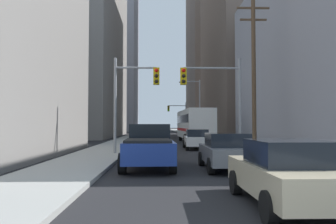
% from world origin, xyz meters
% --- Properties ---
extents(sidewalk_left, '(3.20, 160.00, 0.15)m').
position_xyz_m(sidewalk_left, '(-4.86, 50.00, 0.07)').
color(sidewalk_left, '#9E9E99').
rests_on(sidewalk_left, ground).
extents(sidewalk_right, '(3.20, 160.00, 0.15)m').
position_xyz_m(sidewalk_right, '(4.86, 50.00, 0.07)').
color(sidewalk_right, '#9E9E99').
rests_on(sidewalk_right, ground).
extents(city_bus, '(2.90, 11.58, 3.40)m').
position_xyz_m(city_bus, '(2.57, 31.44, 1.93)').
color(city_bus, silver).
rests_on(city_bus, ground).
extents(pickup_truck_blue, '(2.20, 5.45, 1.90)m').
position_xyz_m(pickup_truck_blue, '(-1.60, 11.10, 0.93)').
color(pickup_truck_blue, navy).
rests_on(pickup_truck_blue, ground).
extents(sedan_beige, '(1.95, 4.20, 1.52)m').
position_xyz_m(sedan_beige, '(1.75, 4.14, 0.77)').
color(sedan_beige, '#C6B793').
rests_on(sedan_beige, ground).
extents(sedan_grey, '(1.95, 4.21, 1.52)m').
position_xyz_m(sedan_grey, '(1.64, 10.32, 0.77)').
color(sedan_grey, slate).
rests_on(sedan_grey, ground).
extents(sedan_white, '(1.96, 4.26, 1.52)m').
position_xyz_m(sedan_white, '(1.75, 21.85, 0.77)').
color(sedan_white, white).
rests_on(sedan_white, ground).
extents(traffic_signal_near_left, '(2.81, 0.44, 6.00)m').
position_xyz_m(traffic_signal_near_left, '(-2.70, 16.88, 3.99)').
color(traffic_signal_near_left, gray).
rests_on(traffic_signal_near_left, ground).
extents(traffic_signal_near_right, '(3.79, 0.44, 6.00)m').
position_xyz_m(traffic_signal_near_right, '(2.25, 16.88, 4.04)').
color(traffic_signal_near_right, gray).
rests_on(traffic_signal_near_right, ground).
extents(traffic_signal_far_right, '(3.50, 0.44, 6.00)m').
position_xyz_m(traffic_signal_far_right, '(2.38, 57.02, 4.03)').
color(traffic_signal_far_right, gray).
rests_on(traffic_signal_far_right, ground).
extents(utility_pole_right, '(2.20, 0.28, 10.34)m').
position_xyz_m(utility_pole_right, '(5.18, 18.33, 5.45)').
color(utility_pole_right, brown).
rests_on(utility_pole_right, ground).
extents(street_lamp_right, '(2.68, 0.32, 7.50)m').
position_xyz_m(street_lamp_right, '(3.52, 37.52, 4.57)').
color(street_lamp_right, gray).
rests_on(street_lamp_right, ground).
extents(building_left_mid_office, '(21.85, 28.98, 30.41)m').
position_xyz_m(building_left_mid_office, '(-18.77, 50.47, 15.20)').
color(building_left_mid_office, gray).
rests_on(building_left_mid_office, ground).
extents(building_left_far_tower, '(24.16, 19.77, 66.51)m').
position_xyz_m(building_left_far_tower, '(-19.65, 90.45, 33.25)').
color(building_left_far_tower, '#93939E').
rests_on(building_left_far_tower, ground).
extents(building_right_mid_block, '(20.96, 24.84, 35.20)m').
position_xyz_m(building_right_mid_block, '(17.64, 49.01, 17.60)').
color(building_right_mid_block, '#66564C').
rests_on(building_right_mid_block, ground).
extents(building_right_far_highrise, '(17.13, 26.62, 55.50)m').
position_xyz_m(building_right_far_highrise, '(16.18, 88.35, 27.75)').
color(building_right_far_highrise, '#66564C').
rests_on(building_right_far_highrise, ground).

